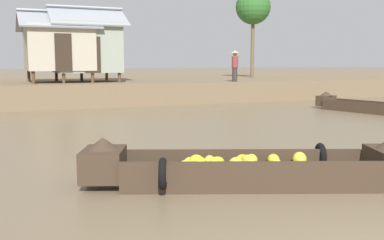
{
  "coord_description": "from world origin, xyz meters",
  "views": [
    {
      "loc": [
        -3.91,
        -2.38,
        2.12
      ],
      "look_at": [
        0.07,
        6.8,
        0.84
      ],
      "focal_mm": 42.21,
      "sensor_mm": 36.0,
      "label": 1
    }
  ],
  "objects_px": {
    "fishing_skiff_distant": "(360,105)",
    "stilt_house_mid_right": "(86,47)",
    "stilt_house_mid_left": "(58,47)",
    "vendor_person": "(235,64)",
    "banana_boat": "(247,168)",
    "palm_tree_far": "(253,8)"
  },
  "relations": [
    {
      "from": "stilt_house_mid_right",
      "to": "stilt_house_mid_left",
      "type": "bearing_deg",
      "value": 177.98
    },
    {
      "from": "banana_boat",
      "to": "stilt_house_mid_right",
      "type": "height_order",
      "value": "stilt_house_mid_right"
    },
    {
      "from": "fishing_skiff_distant",
      "to": "stilt_house_mid_left",
      "type": "distance_m",
      "value": 15.04
    },
    {
      "from": "stilt_house_mid_left",
      "to": "stilt_house_mid_right",
      "type": "height_order",
      "value": "stilt_house_mid_right"
    },
    {
      "from": "stilt_house_mid_left",
      "to": "stilt_house_mid_right",
      "type": "bearing_deg",
      "value": -2.02
    },
    {
      "from": "palm_tree_far",
      "to": "vendor_person",
      "type": "xyz_separation_m",
      "value": [
        -4.28,
        -5.34,
        -3.74
      ]
    },
    {
      "from": "banana_boat",
      "to": "stilt_house_mid_left",
      "type": "relative_size",
      "value": 1.39
    },
    {
      "from": "banana_boat",
      "to": "fishing_skiff_distant",
      "type": "bearing_deg",
      "value": 38.32
    },
    {
      "from": "fishing_skiff_distant",
      "to": "stilt_house_mid_right",
      "type": "height_order",
      "value": "stilt_house_mid_right"
    },
    {
      "from": "banana_boat",
      "to": "palm_tree_far",
      "type": "distance_m",
      "value": 24.03
    },
    {
      "from": "banana_boat",
      "to": "fishing_skiff_distant",
      "type": "distance_m",
      "value": 13.4
    },
    {
      "from": "stilt_house_mid_right",
      "to": "vendor_person",
      "type": "bearing_deg",
      "value": -22.55
    },
    {
      "from": "banana_boat",
      "to": "fishing_skiff_distant",
      "type": "relative_size",
      "value": 1.33
    },
    {
      "from": "fishing_skiff_distant",
      "to": "stilt_house_mid_left",
      "type": "bearing_deg",
      "value": 140.3
    },
    {
      "from": "banana_boat",
      "to": "vendor_person",
      "type": "bearing_deg",
      "value": 61.96
    },
    {
      "from": "banana_boat",
      "to": "palm_tree_far",
      "type": "height_order",
      "value": "palm_tree_far"
    },
    {
      "from": "fishing_skiff_distant",
      "to": "stilt_house_mid_left",
      "type": "height_order",
      "value": "stilt_house_mid_left"
    },
    {
      "from": "stilt_house_mid_right",
      "to": "palm_tree_far",
      "type": "bearing_deg",
      "value": 11.31
    },
    {
      "from": "fishing_skiff_distant",
      "to": "vendor_person",
      "type": "distance_m",
      "value": 7.14
    },
    {
      "from": "banana_boat",
      "to": "vendor_person",
      "type": "height_order",
      "value": "vendor_person"
    },
    {
      "from": "stilt_house_mid_left",
      "to": "vendor_person",
      "type": "xyz_separation_m",
      "value": [
        8.7,
        -3.08,
        -0.89
      ]
    },
    {
      "from": "fishing_skiff_distant",
      "to": "stilt_house_mid_right",
      "type": "relative_size",
      "value": 1.07
    }
  ]
}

